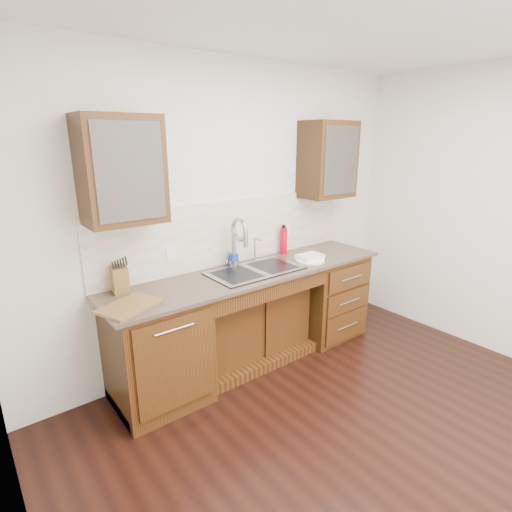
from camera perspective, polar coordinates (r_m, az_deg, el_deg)
ground at (r=3.18m, az=17.39°, el=-25.58°), size 4.00×3.50×0.10m
wall_back at (r=3.72m, az=-3.79°, el=5.84°), size 4.00×0.10×2.70m
base_cabinet_left at (r=3.31m, az=-13.92°, el=-12.98°), size 0.70×0.62×0.88m
base_cabinet_center at (r=3.83m, az=-1.21°, el=-9.62°), size 1.20×0.44×0.70m
base_cabinet_right at (r=4.32m, az=9.72°, el=-5.40°), size 0.70×0.62×0.88m
countertop at (r=3.55m, az=-0.25°, el=-2.31°), size 2.70×0.65×0.03m
backsplash at (r=3.70m, az=-3.22°, el=3.49°), size 2.70×0.02×0.59m
sink at (r=3.56m, az=-0.10°, el=-3.43°), size 0.84×0.46×0.19m
faucet at (r=3.61m, az=-3.21°, el=1.59°), size 0.04×0.04×0.40m
filter_tap at (r=3.78m, az=-0.16°, el=1.06°), size 0.02×0.02×0.24m
upper_cabinet_left at (r=2.99m, az=-18.71°, el=11.52°), size 0.55×0.34×0.75m
upper_cabinet_right at (r=4.19m, az=10.18°, el=13.38°), size 0.55×0.34×0.75m
outlet_left at (r=3.40m, az=-12.11°, el=0.45°), size 0.08×0.01×0.12m
outlet_right at (r=4.11m, az=4.40°, el=3.58°), size 0.08×0.01×0.12m
soap_bottle at (r=3.66m, az=-3.28°, el=-0.16°), size 0.07×0.08×0.16m
water_bottle at (r=4.02m, az=3.95°, el=2.16°), size 0.09×0.09×0.27m
plate at (r=3.84m, az=7.74°, el=-0.61°), size 0.30×0.30×0.02m
dish_towel at (r=3.86m, az=7.70°, el=-0.08°), size 0.24×0.18×0.04m
knife_block at (r=3.21m, az=-18.93°, el=-3.13°), size 0.14×0.20×0.20m
cutting_board at (r=2.93m, az=-17.68°, el=-6.85°), size 0.48×0.41×0.02m
cup_left_a at (r=2.95m, az=-21.23°, el=10.16°), size 0.12×0.12×0.09m
cup_left_b at (r=3.05m, az=-16.06°, el=10.71°), size 0.09×0.09×0.08m
cup_right_a at (r=4.15m, az=9.65°, el=12.69°), size 0.16×0.16×0.10m
cup_right_b at (r=4.31m, az=11.59°, el=12.62°), size 0.10×0.10×0.08m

